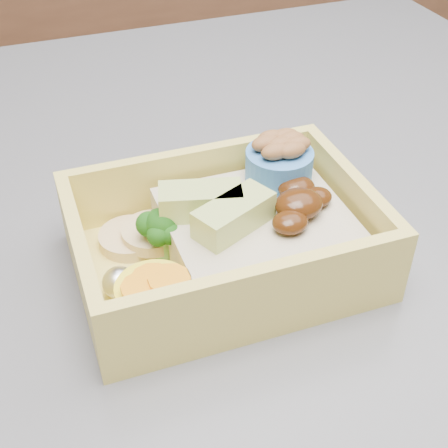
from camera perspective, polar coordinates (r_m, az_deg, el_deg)
name	(u,v)px	position (r m, az deg, el deg)	size (l,w,h in m)	color
bento_box	(232,235)	(0.42, 0.75, -0.98)	(0.20, 0.14, 0.07)	#E3CE5D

